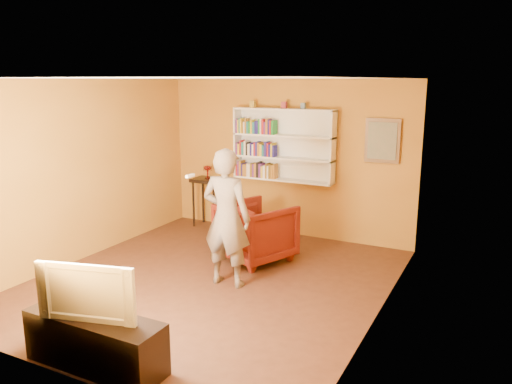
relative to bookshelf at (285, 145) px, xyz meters
The scene contains 16 objects.
room_shell 2.48m from the bookshelf, 90.00° to the right, with size 5.30×5.80×2.88m.
bookshelf is the anchor object (origin of this frame).
books_row_lower 0.67m from the bookshelf, 167.61° to the right, with size 0.75×0.19×0.27m.
books_row_middle 0.51m from the bookshelf, 167.76° to the right, with size 0.74×0.19×0.26m.
books_row_upper 0.58m from the bookshelf, 167.68° to the right, with size 0.72×0.19×0.27m.
ornament_left 0.90m from the bookshelf, behind, with size 0.09×0.09×0.12m, color #AB9030.
ornament_centre 0.68m from the bookshelf, 81.15° to the right, with size 0.08×0.08×0.11m, color maroon.
ornament_right 0.76m from the bookshelf, ahead, with size 0.07×0.07×0.10m, color slate.
framed_painting 1.66m from the bookshelf, ahead, with size 0.55×0.05×0.70m.
console_table 1.71m from the bookshelf, behind, with size 0.55×0.42×0.90m.
ruby_lustre 1.57m from the bookshelf, behind, with size 0.15×0.15×0.24m.
armchair 1.80m from the bookshelf, 83.73° to the right, with size 0.95×0.98×0.89m, color #490905.
person 2.48m from the bookshelf, 84.46° to the right, with size 0.67×0.44×1.84m, color brown.
game_remote 2.76m from the bookshelf, 91.28° to the right, with size 0.04×0.15×0.04m, color white.
tv_cabinet 4.85m from the bookshelf, 88.60° to the right, with size 1.43×0.43×0.51m, color black.
television 4.73m from the bookshelf, 88.60° to the right, with size 0.96×0.13×0.55m, color black.
Camera 1 is at (3.43, -5.38, 2.68)m, focal length 35.00 mm.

